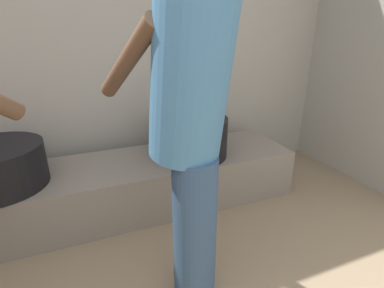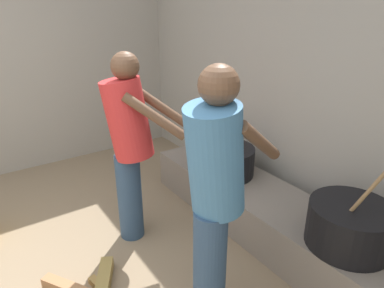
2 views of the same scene
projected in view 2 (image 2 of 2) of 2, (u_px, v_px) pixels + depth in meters
name	position (u px, v px, depth m)	size (l,w,h in m)	color
block_enclosure_rear	(307.00, 79.00, 2.89)	(5.11, 0.20, 2.50)	#9E998E
hearth_ledge	(276.00, 220.00, 2.83)	(2.78, 0.60, 0.37)	slate
cooking_pot_main	(350.00, 226.00, 2.20)	(0.54, 0.54, 0.74)	black
cooking_pot_secondary	(224.00, 161.00, 3.16)	(0.55, 0.55, 0.26)	black
cook_in_red_shirt	(130.00, 140.00, 2.61)	(0.64, 0.71, 1.54)	navy
cook_in_blue_shirt	(215.00, 188.00, 1.88)	(0.50, 0.72, 1.58)	navy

